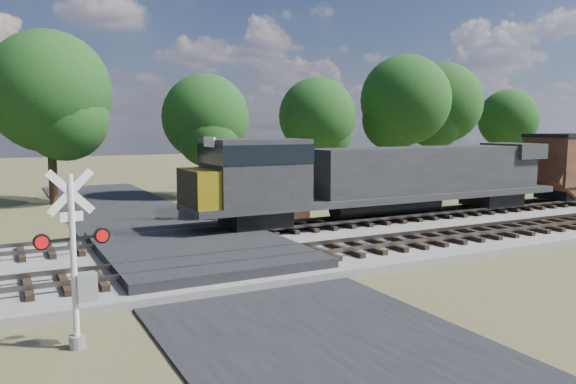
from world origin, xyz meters
TOP-DOWN VIEW (x-y plane):
  - ground at (0.00, 0.00)m, footprint 160.00×160.00m
  - ballast_bed at (10.00, 0.50)m, footprint 140.00×10.00m
  - road at (0.00, 0.00)m, footprint 7.00×60.00m
  - crossing_panel at (0.00, 0.50)m, footprint 7.00×9.00m
  - track_near at (3.12, -2.00)m, footprint 140.00×2.60m
  - track_far at (3.12, 3.00)m, footprint 140.00×2.60m
  - crossing_signal_near at (-5.10, -6.49)m, footprint 1.67×0.39m
  - crossing_signal_far at (3.65, 8.32)m, footprint 1.76×0.42m
  - equipment_shed at (7.04, 9.32)m, footprint 5.80×5.80m
  - treeline at (8.06, 20.69)m, footprint 77.91×11.53m

SIDE VIEW (x-z plane):
  - ground at x=0.00m, z-range 0.00..0.00m
  - road at x=0.00m, z-range 0.00..0.08m
  - ballast_bed at x=10.00m, z-range 0.00..0.30m
  - crossing_panel at x=0.00m, z-range 0.01..0.62m
  - track_near at x=3.12m, z-range 0.25..0.58m
  - track_far at x=3.12m, z-range 0.25..0.58m
  - equipment_shed at x=7.04m, z-range 0.02..3.19m
  - crossing_signal_near at x=-5.10m, z-range -0.35..3.79m
  - crossing_signal_far at x=3.65m, z-range -0.37..4.01m
  - treeline at x=8.06m, z-range 0.98..12.28m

